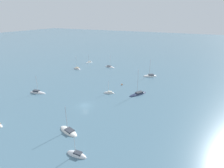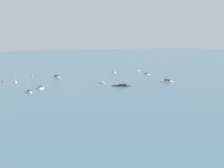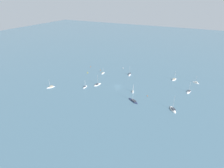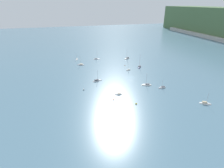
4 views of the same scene
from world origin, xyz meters
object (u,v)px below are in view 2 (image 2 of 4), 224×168
Objects in this scene: sailboat_4 at (57,77)px; sailboat_3 at (41,88)px; sailboat_5 at (147,74)px; sailboat_9 at (136,71)px; sailboat_8 at (29,92)px; sailboat_2 at (15,82)px; mooring_buoy_2 at (124,81)px; mooring_buoy_1 at (3,81)px; sailboat_6 at (166,82)px; mooring_buoy_0 at (32,76)px; sailboat_10 at (121,86)px; sailboat_1 at (101,83)px; sailboat_0 at (114,72)px.

sailboat_3 is at bearing -38.75° from sailboat_4.
sailboat_9 is (-3.51, -17.71, 0.01)m from sailboat_5.
sailboat_5 is at bearing -72.61° from sailboat_8.
mooring_buoy_2 is at bearing -109.41° from sailboat_2.
sailboat_8 is 33.47m from mooring_buoy_1.
sailboat_4 is 55.68m from sailboat_6.
sailboat_3 is at bearing 49.02° from sailboat_6.
sailboat_9 is at bearing 87.92° from sailboat_4.
sailboat_2 reaches higher than mooring_buoy_1.
mooring_buoy_2 is at bearing -40.72° from sailboat_5.
sailboat_2 is at bearing -79.76° from sailboat_5.
mooring_buoy_0 is (58.97, -19.80, 0.32)m from sailboat_5.
sailboat_10 is at bearing 56.73° from mooring_buoy_2.
sailboat_3 reaches higher than mooring_buoy_2.
sailboat_6 is at bearing 37.49° from sailboat_4.
sailboat_3 reaches higher than sailboat_5.
sailboat_10 is at bearing -35.42° from sailboat_5.
sailboat_1 is 30.02m from sailboat_4.
sailboat_6 is 1.60× the size of sailboat_9.
sailboat_6 reaches higher than sailboat_0.
sailboat_9 is (-72.96, -44.48, 0.02)m from sailboat_8.
sailboat_5 reaches higher than sailboat_4.
sailboat_10 is (30.95, 28.85, 0.02)m from sailboat_5.
sailboat_1 is 28.06m from sailboat_3.
mooring_buoy_2 is at bearing -115.15° from sailboat_1.
sailboat_3 is at bearing 115.21° from mooring_buoy_1.
mooring_buoy_1 is at bearing 6.31° from sailboat_8.
mooring_buoy_0 is at bearing -96.98° from sailboat_5.
sailboat_2 is 6.82m from mooring_buoy_1.
sailboat_9 is 9.04× the size of mooring_buoy_1.
sailboat_9 is at bearing -63.07° from sailboat_0.
sailboat_5 is 1.29× the size of sailboat_9.
sailboat_0 is 43.68m from sailboat_6.
sailboat_6 is 14.50× the size of mooring_buoy_1.
mooring_buoy_1 is (40.02, -23.83, 0.28)m from sailboat_1.
sailboat_1 is 10.93m from mooring_buoy_2.
sailboat_3 is 0.84× the size of sailboat_6.
sailboat_5 reaches higher than sailboat_0.
sailboat_3 is at bearing 145.20° from sailboat_0.
sailboat_0 is 1.33× the size of sailboat_9.
sailboat_9 is at bearing -179.62° from sailboat_5.
sailboat_2 reaches higher than mooring_buoy_2.
sailboat_4 is 14.91m from mooring_buoy_0.
mooring_buoy_2 is (-6.57, -10.01, 0.19)m from sailboat_10.
sailboat_10 is at bearing 74.60° from sailboat_9.
sailboat_6 reaches higher than sailboat_4.
sailboat_1 is 52.45m from sailboat_9.
sailboat_5 is at bearing 161.44° from mooring_buoy_0.
sailboat_6 is 17.36× the size of mooring_buoy_2.
sailboat_0 is 63.61m from mooring_buoy_1.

